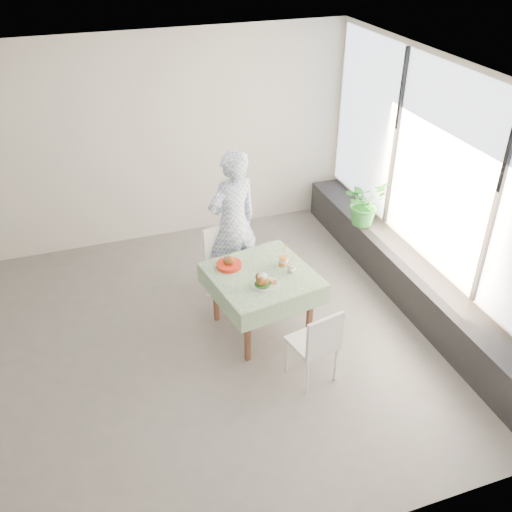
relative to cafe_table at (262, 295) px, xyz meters
name	(u,v)px	position (x,y,z in m)	size (l,w,h in m)	color
floor	(180,348)	(-0.94, -0.02, -0.46)	(6.00, 6.00, 0.00)	#5C5A58
ceiling	(156,88)	(-0.94, -0.02, 2.34)	(6.00, 6.00, 0.00)	white
wall_back	(130,144)	(-0.94, 2.48, 0.94)	(6.00, 0.02, 2.80)	beige
wall_front	(256,435)	(-0.94, -2.52, 0.94)	(6.00, 0.02, 2.80)	beige
wall_right	(439,191)	(2.06, -0.02, 0.94)	(0.02, 5.00, 2.80)	beige
window_pane	(441,170)	(2.03, -0.02, 1.19)	(0.01, 4.80, 2.18)	#D1E0F9
window_ledge	(408,280)	(1.86, -0.02, -0.21)	(0.40, 4.80, 0.50)	black
cafe_table	(262,295)	(0.00, 0.00, 0.00)	(1.20, 1.20, 0.74)	brown
chair_far	(229,278)	(-0.17, 0.68, -0.18)	(0.53, 0.53, 0.92)	white
chair_near	(312,357)	(0.22, -0.89, -0.19)	(0.48, 0.48, 0.86)	white
diner	(233,223)	(-0.05, 0.88, 0.44)	(0.66, 0.43, 1.80)	#7F98CB
main_dish	(264,282)	(-0.05, -0.21, 0.33)	(0.30, 0.30, 0.15)	white
juice_cup_orange	(283,260)	(0.27, 0.08, 0.35)	(0.11, 0.11, 0.30)	white
juice_cup_lemonade	(292,267)	(0.31, -0.07, 0.34)	(0.09, 0.09, 0.25)	white
second_dish	(229,264)	(-0.29, 0.24, 0.32)	(0.28, 0.28, 0.13)	red
potted_plant	(365,202)	(1.77, 1.02, 0.34)	(0.55, 0.47, 0.61)	#277631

